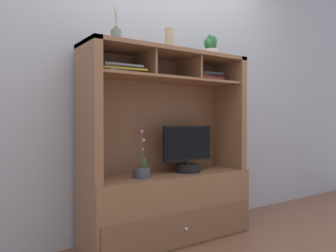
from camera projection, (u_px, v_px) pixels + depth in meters
floor_plane at (168, 240)px, 2.57m from camera, size 6.00×6.00×0.02m
back_wall at (152, 65)px, 2.75m from camera, size 6.00×0.02×2.80m
media_console at (167, 181)px, 2.57m from camera, size 1.36×0.47×1.47m
tv_monitor at (188, 153)px, 2.64m from camera, size 0.46×0.20×0.37m
potted_orchid at (142, 171)px, 2.38m from camera, size 0.14×0.14×0.35m
magazine_stack_left at (204, 78)px, 2.82m from camera, size 0.31×0.27×0.08m
magazine_stack_centre at (120, 70)px, 2.30m from camera, size 0.35×0.24×0.06m
diffuser_bottle at (116, 36)px, 2.30m from camera, size 0.08×0.08×0.26m
potted_succulent at (211, 47)px, 2.78m from camera, size 0.13×0.13×0.20m
ceramic_vase at (169, 40)px, 2.53m from camera, size 0.07×0.07×0.18m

